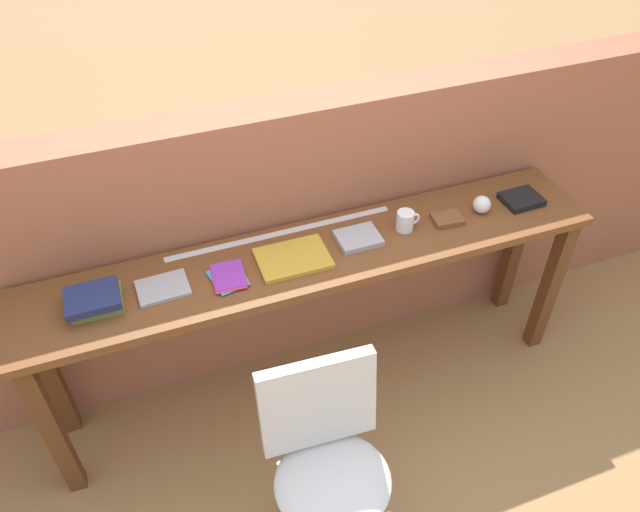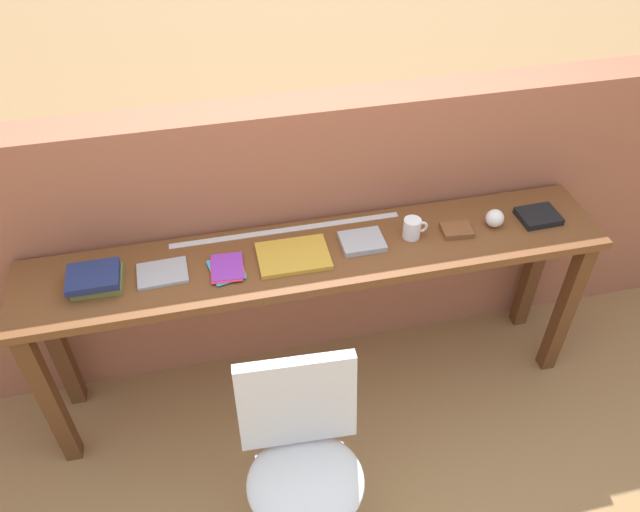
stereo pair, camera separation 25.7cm
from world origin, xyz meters
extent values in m
plane|color=#9E7547|center=(0.00, 0.00, 0.00)|extent=(40.00, 40.00, 0.00)
cube|color=#9E5B42|center=(0.00, 0.64, 0.70)|extent=(6.00, 0.20, 1.40)
cube|color=brown|center=(0.00, 0.30, 0.86)|extent=(2.50, 0.44, 0.04)
cube|color=#5B341A|center=(-1.19, 0.14, 0.42)|extent=(0.07, 0.07, 0.84)
cube|color=#5B341A|center=(1.19, 0.14, 0.42)|extent=(0.07, 0.07, 0.84)
cube|color=#5B341A|center=(-1.19, 0.46, 0.42)|extent=(0.07, 0.07, 0.84)
cube|color=#5B341A|center=(1.19, 0.46, 0.42)|extent=(0.07, 0.07, 0.84)
ellipsoid|color=silver|center=(-0.22, -0.47, 0.45)|extent=(0.46, 0.44, 0.08)
cube|color=silver|center=(-0.21, -0.28, 0.69)|extent=(0.45, 0.13, 0.40)
cylinder|color=#B2B2B7|center=(-0.37, -0.31, 0.21)|extent=(0.02, 0.02, 0.41)
cylinder|color=#B2B2B7|center=(-0.04, -0.33, 0.21)|extent=(0.02, 0.02, 0.41)
cube|color=olive|center=(-0.89, 0.30, 0.90)|extent=(0.20, 0.17, 0.04)
cube|color=navy|center=(-0.90, 0.29, 0.93)|extent=(0.20, 0.17, 0.03)
cube|color=#9E9EA3|center=(-0.64, 0.30, 0.89)|extent=(0.20, 0.16, 0.01)
cube|color=orange|center=(-0.37, 0.29, 0.88)|extent=(0.12, 0.16, 0.00)
cube|color=green|center=(-0.38, 0.28, 0.88)|extent=(0.12, 0.16, 0.00)
cube|color=#3399D8|center=(-0.39, 0.27, 0.89)|extent=(0.15, 0.18, 0.00)
cube|color=#E5334C|center=(-0.39, 0.27, 0.89)|extent=(0.14, 0.17, 0.00)
cube|color=purple|center=(-0.38, 0.28, 0.89)|extent=(0.14, 0.17, 0.00)
cube|color=gold|center=(-0.11, 0.29, 0.89)|extent=(0.30, 0.22, 0.02)
cube|color=#9E9EA3|center=(0.20, 0.31, 0.89)|extent=(0.18, 0.15, 0.03)
cylinder|color=white|center=(0.42, 0.31, 0.93)|extent=(0.08, 0.08, 0.09)
torus|color=white|center=(0.46, 0.31, 0.93)|extent=(0.06, 0.01, 0.06)
cube|color=brown|center=(0.62, 0.29, 0.89)|extent=(0.14, 0.11, 0.02)
sphere|color=silver|center=(0.80, 0.30, 0.92)|extent=(0.08, 0.08, 0.08)
cube|color=black|center=(1.01, 0.30, 0.89)|extent=(0.18, 0.15, 0.03)
cube|color=silver|center=(-0.10, 0.47, 0.88)|extent=(1.02, 0.03, 0.00)
camera|label=1|loc=(-0.67, -1.55, 2.61)|focal=35.00mm
camera|label=2|loc=(-0.42, -1.62, 2.61)|focal=35.00mm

